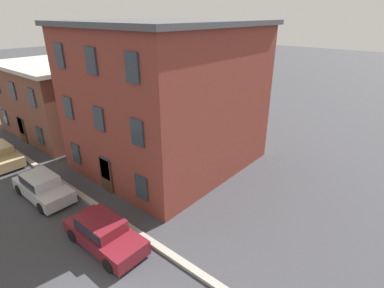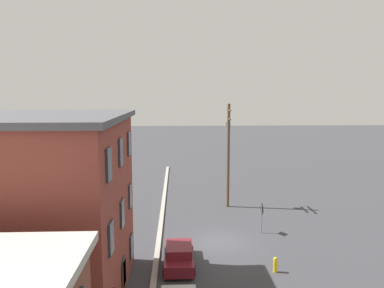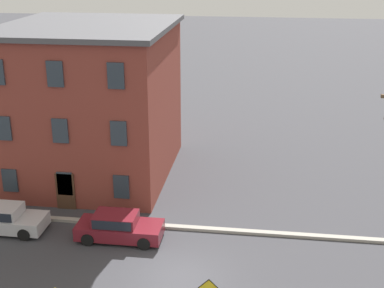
% 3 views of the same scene
% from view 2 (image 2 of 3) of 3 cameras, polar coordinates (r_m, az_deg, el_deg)
% --- Properties ---
extents(ground_plane, '(200.00, 200.00, 0.00)m').
position_cam_2_polar(ground_plane, '(28.54, 4.26, -14.65)').
color(ground_plane, '#38383D').
extents(kerb_strip, '(56.00, 0.36, 0.16)m').
position_cam_2_polar(kerb_strip, '(28.37, -5.11, -14.63)').
color(kerb_strip, '#9E998E').
rests_on(kerb_strip, ground_plane).
extents(apartment_midblock, '(10.41, 11.55, 9.82)m').
position_cam_2_polar(apartment_midblock, '(21.28, -25.83, -9.24)').
color(apartment_midblock, brown).
rests_on(apartment_midblock, ground_plane).
extents(car_maroon, '(4.40, 1.92, 1.43)m').
position_cam_2_polar(car_maroon, '(24.67, -2.00, -16.46)').
color(car_maroon, maroon).
rests_on(car_maroon, ground_plane).
extents(caution_sign, '(1.01, 0.08, 2.43)m').
position_cam_2_polar(caution_sign, '(30.08, 10.61, -10.29)').
color(caution_sign, slate).
rests_on(caution_sign, ground_plane).
extents(utility_pole, '(2.40, 0.44, 9.91)m').
position_cam_2_polar(utility_pole, '(35.63, 5.55, -0.87)').
color(utility_pole, brown).
rests_on(utility_pole, ground_plane).
extents(fire_hydrant, '(0.24, 0.34, 0.96)m').
position_cam_2_polar(fire_hydrant, '(24.51, 12.57, -17.49)').
color(fire_hydrant, yellow).
rests_on(fire_hydrant, ground_plane).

